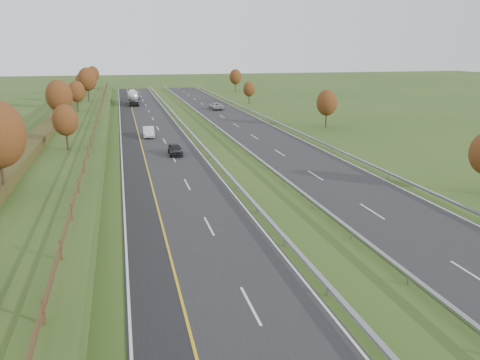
{
  "coord_description": "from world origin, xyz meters",
  "views": [
    {
      "loc": [
        -4.78,
        -10.42,
        13.22
      ],
      "look_at": [
        4.95,
        27.78,
        2.2
      ],
      "focal_mm": 35.0,
      "sensor_mm": 36.0,
      "label": 1
    }
  ],
  "objects_px": {
    "road_tanker": "(133,97)",
    "car_silver_mid": "(149,132)",
    "car_small_far": "(136,97)",
    "car_oncoming": "(216,106)",
    "car_dark_near": "(175,149)"
  },
  "relations": [
    {
      "from": "road_tanker",
      "to": "car_silver_mid",
      "type": "relative_size",
      "value": 2.34
    },
    {
      "from": "car_silver_mid",
      "to": "car_oncoming",
      "type": "height_order",
      "value": "car_silver_mid"
    },
    {
      "from": "road_tanker",
      "to": "car_small_far",
      "type": "xyz_separation_m",
      "value": [
        1.02,
        11.24,
        -1.16
      ]
    },
    {
      "from": "road_tanker",
      "to": "car_small_far",
      "type": "relative_size",
      "value": 2.46
    },
    {
      "from": "car_dark_near",
      "to": "car_small_far",
      "type": "relative_size",
      "value": 0.93
    },
    {
      "from": "road_tanker",
      "to": "car_small_far",
      "type": "height_order",
      "value": "road_tanker"
    },
    {
      "from": "car_dark_near",
      "to": "car_oncoming",
      "type": "relative_size",
      "value": 0.78
    },
    {
      "from": "car_small_far",
      "to": "road_tanker",
      "type": "bearing_deg",
      "value": -93.54
    },
    {
      "from": "road_tanker",
      "to": "car_small_far",
      "type": "bearing_deg",
      "value": 84.84
    },
    {
      "from": "road_tanker",
      "to": "car_oncoming",
      "type": "height_order",
      "value": "road_tanker"
    },
    {
      "from": "road_tanker",
      "to": "car_oncoming",
      "type": "distance_m",
      "value": 23.53
    },
    {
      "from": "car_small_far",
      "to": "car_dark_near",
      "type": "bearing_deg",
      "value": -86.57
    },
    {
      "from": "road_tanker",
      "to": "car_dark_near",
      "type": "height_order",
      "value": "road_tanker"
    },
    {
      "from": "car_small_far",
      "to": "car_oncoming",
      "type": "distance_m",
      "value": 31.38
    },
    {
      "from": "car_silver_mid",
      "to": "car_small_far",
      "type": "height_order",
      "value": "car_silver_mid"
    }
  ]
}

